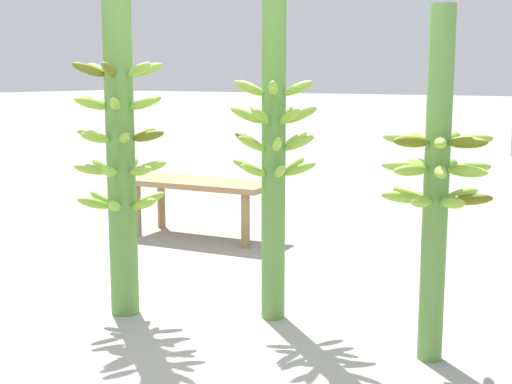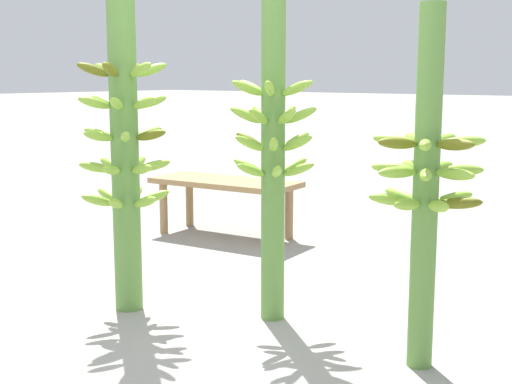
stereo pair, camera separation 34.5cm
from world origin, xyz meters
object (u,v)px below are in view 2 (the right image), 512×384
(banana_stalk_right, at_px, (426,184))
(market_bench, at_px, (225,188))
(banana_stalk_left, at_px, (125,148))
(banana_stalk_center, at_px, (273,150))

(banana_stalk_right, distance_m, market_bench, 2.60)
(banana_stalk_left, relative_size, market_bench, 1.40)
(banana_stalk_left, height_order, banana_stalk_center, banana_stalk_left)
(banana_stalk_center, bearing_deg, market_bench, 137.93)
(banana_stalk_right, bearing_deg, banana_stalk_center, 173.53)
(banana_stalk_left, height_order, banana_stalk_right, banana_stalk_left)
(banana_stalk_left, bearing_deg, banana_stalk_right, 9.34)
(banana_stalk_left, distance_m, banana_stalk_right, 1.51)
(banana_stalk_right, height_order, market_bench, banana_stalk_right)
(banana_stalk_left, xyz_separation_m, banana_stalk_center, (0.67, 0.34, 0.00))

